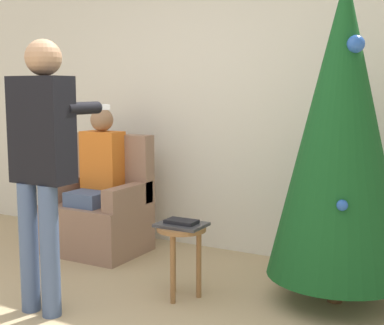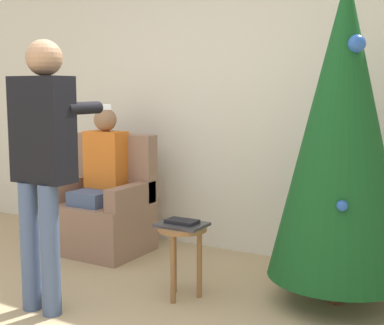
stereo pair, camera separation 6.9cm
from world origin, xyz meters
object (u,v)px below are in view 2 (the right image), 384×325
at_px(armchair, 104,211).
at_px(person_standing, 43,151).
at_px(christmas_tree, 342,128).
at_px(person_seated, 101,174).
at_px(side_stool, 182,241).

xyz_separation_m(armchair, person_standing, (0.52, -1.20, 0.68)).
distance_m(armchair, person_standing, 1.47).
height_order(christmas_tree, person_seated, christmas_tree).
xyz_separation_m(person_seated, side_stool, (1.17, -0.57, -0.29)).
relative_size(christmas_tree, side_stool, 4.30).
xyz_separation_m(christmas_tree, person_seated, (-2.11, 0.13, -0.48)).
bearing_deg(person_seated, armchair, 90.00).
height_order(christmas_tree, armchair, christmas_tree).
height_order(armchair, side_stool, armchair).
distance_m(christmas_tree, side_stool, 1.29).
xyz_separation_m(christmas_tree, armchair, (-2.11, 0.16, -0.82)).
height_order(person_standing, side_stool, person_standing).
height_order(person_seated, person_standing, person_standing).
distance_m(christmas_tree, person_standing, 1.90).
xyz_separation_m(person_standing, side_stool, (0.65, 0.60, -0.63)).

